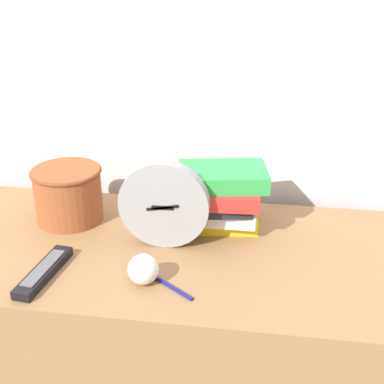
{
  "coord_description": "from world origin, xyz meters",
  "views": [
    {
      "loc": [
        0.22,
        -0.81,
        1.44
      ],
      "look_at": [
        0.05,
        0.35,
        0.89
      ],
      "focal_mm": 50.0,
      "sensor_mm": 36.0,
      "label": 1
    }
  ],
  "objects_px": {
    "book_stack": "(218,197)",
    "desk_clock": "(164,205)",
    "tv_remote": "(44,272)",
    "basket": "(68,193)",
    "pen": "(170,286)",
    "crumpled_paper_ball": "(143,269)"
  },
  "relations": [
    {
      "from": "desk_clock",
      "to": "tv_remote",
      "type": "xyz_separation_m",
      "value": [
        -0.24,
        -0.17,
        -0.1
      ]
    },
    {
      "from": "book_stack",
      "to": "pen",
      "type": "height_order",
      "value": "book_stack"
    },
    {
      "from": "crumpled_paper_ball",
      "to": "pen",
      "type": "height_order",
      "value": "crumpled_paper_ball"
    },
    {
      "from": "book_stack",
      "to": "crumpled_paper_ball",
      "type": "xyz_separation_m",
      "value": [
        -0.13,
        -0.27,
        -0.05
      ]
    },
    {
      "from": "crumpled_paper_ball",
      "to": "pen",
      "type": "xyz_separation_m",
      "value": [
        0.06,
        -0.01,
        -0.03
      ]
    },
    {
      "from": "book_stack",
      "to": "basket",
      "type": "bearing_deg",
      "value": -178.07
    },
    {
      "from": "desk_clock",
      "to": "pen",
      "type": "relative_size",
      "value": 1.92
    },
    {
      "from": "book_stack",
      "to": "tv_remote",
      "type": "height_order",
      "value": "book_stack"
    },
    {
      "from": "desk_clock",
      "to": "tv_remote",
      "type": "height_order",
      "value": "desk_clock"
    },
    {
      "from": "crumpled_paper_ball",
      "to": "basket",
      "type": "bearing_deg",
      "value": 135.08
    },
    {
      "from": "basket",
      "to": "tv_remote",
      "type": "distance_m",
      "value": 0.28
    },
    {
      "from": "crumpled_paper_ball",
      "to": "pen",
      "type": "distance_m",
      "value": 0.07
    },
    {
      "from": "basket",
      "to": "pen",
      "type": "distance_m",
      "value": 0.42
    },
    {
      "from": "book_stack",
      "to": "crumpled_paper_ball",
      "type": "distance_m",
      "value": 0.31
    },
    {
      "from": "basket",
      "to": "crumpled_paper_ball",
      "type": "xyz_separation_m",
      "value": [
        0.26,
        -0.26,
        -0.04
      ]
    },
    {
      "from": "book_stack",
      "to": "pen",
      "type": "xyz_separation_m",
      "value": [
        -0.07,
        -0.28,
        -0.08
      ]
    },
    {
      "from": "desk_clock",
      "to": "pen",
      "type": "height_order",
      "value": "desk_clock"
    },
    {
      "from": "basket",
      "to": "pen",
      "type": "relative_size",
      "value": 1.62
    },
    {
      "from": "book_stack",
      "to": "basket",
      "type": "height_order",
      "value": "book_stack"
    },
    {
      "from": "tv_remote",
      "to": "book_stack",
      "type": "bearing_deg",
      "value": 38.33
    },
    {
      "from": "book_stack",
      "to": "desk_clock",
      "type": "bearing_deg",
      "value": -136.81
    },
    {
      "from": "pen",
      "to": "tv_remote",
      "type": "bearing_deg",
      "value": 179.41
    }
  ]
}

